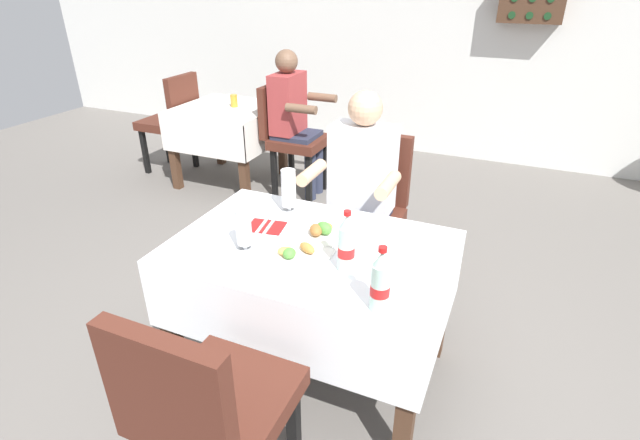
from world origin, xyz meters
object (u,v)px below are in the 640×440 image
object	(u,v)px
cola_bottle_primary	(380,283)
napkin_cutlery_set	(266,226)
beer_glass_left	(244,229)
seated_diner_far	(359,190)
chair_near_camera_side	(209,406)
background_dining_table	(228,127)
plate_far_diner	(319,230)
chair_far_diner_seat	(367,207)
background_chair_right	(290,133)
background_table_tumbler	(234,101)
plate_near_camera	(296,256)
beer_glass_middle	(289,191)
main_dining_table	(311,276)
cola_bottle_secondary	(346,245)
background_patron	(294,116)
background_chair_left	(173,118)

from	to	relation	value
cola_bottle_primary	napkin_cutlery_set	xyz separation A→B (m)	(-0.68, 0.38, -0.11)
beer_glass_left	seated_diner_far	bearing A→B (deg)	75.10
chair_near_camera_side	background_dining_table	size ratio (longest dim) A/B	1.12
seated_diner_far	background_dining_table	xyz separation A→B (m)	(-1.72, 1.26, -0.17)
plate_far_diner	chair_far_diner_seat	bearing A→B (deg)	89.28
background_chair_right	background_table_tumbler	world-z (taller)	background_chair_right
plate_near_camera	beer_glass_middle	distance (m)	0.47
main_dining_table	plate_far_diner	distance (m)	0.22
cola_bottle_secondary	background_dining_table	distance (m)	2.87
seated_diner_far	beer_glass_middle	bearing A→B (deg)	-117.32
chair_near_camera_side	background_chair_right	size ratio (longest dim) A/B	1.00
napkin_cutlery_set	chair_far_diner_seat	bearing A→B (deg)	70.11
background_dining_table	background_chair_right	size ratio (longest dim) A/B	0.89
chair_near_camera_side	background_chair_right	xyz separation A→B (m)	(-1.10, 2.77, 0.00)
beer_glass_middle	background_chair_right	xyz separation A→B (m)	(-0.86, 1.69, -0.28)
cola_bottle_primary	main_dining_table	bearing A→B (deg)	142.65
plate_near_camera	napkin_cutlery_set	world-z (taller)	plate_near_camera
main_dining_table	background_patron	distance (m)	2.23
plate_near_camera	napkin_cutlery_set	xyz separation A→B (m)	(-0.26, 0.20, -0.01)
cola_bottle_secondary	background_table_tumbler	world-z (taller)	cola_bottle_secondary
beer_glass_middle	background_chair_left	xyz separation A→B (m)	(-2.14, 1.69, -0.28)
plate_near_camera	background_chair_left	bearing A→B (deg)	138.68
napkin_cutlery_set	background_dining_table	bearing A→B (deg)	127.96
main_dining_table	chair_far_diner_seat	world-z (taller)	chair_far_diner_seat
background_chair_left	background_chair_right	xyz separation A→B (m)	(1.28, 0.00, 0.00)
background_patron	beer_glass_left	bearing A→B (deg)	-69.12
cola_bottle_primary	background_table_tumbler	distance (m)	3.11
cola_bottle_secondary	napkin_cutlery_set	world-z (taller)	cola_bottle_secondary
seated_diner_far	cola_bottle_primary	xyz separation A→B (m)	(0.43, -1.01, 0.13)
beer_glass_left	beer_glass_middle	xyz separation A→B (m)	(0.00, 0.42, 0.01)
main_dining_table	seated_diner_far	xyz separation A→B (m)	(-0.02, 0.70, 0.15)
chair_far_diner_seat	cola_bottle_secondary	xyz separation A→B (m)	(0.21, -0.93, 0.29)
main_dining_table	cola_bottle_secondary	distance (m)	0.37
seated_diner_far	beer_glass_middle	size ratio (longest dim) A/B	5.58
plate_far_diner	cola_bottle_secondary	bearing A→B (deg)	-46.95
cola_bottle_secondary	napkin_cutlery_set	size ratio (longest dim) A/B	1.38
main_dining_table	seated_diner_far	world-z (taller)	seated_diner_far
beer_glass_middle	background_table_tumbler	bearing A→B (deg)	129.72
beer_glass_middle	background_patron	bearing A→B (deg)	115.56
main_dining_table	cola_bottle_primary	world-z (taller)	cola_bottle_primary
plate_near_camera	background_dining_table	size ratio (longest dim) A/B	0.29
plate_near_camera	background_table_tumbler	size ratio (longest dim) A/B	2.30
chair_far_diner_seat	beer_glass_left	distance (m)	1.03
background_dining_table	background_patron	world-z (taller)	background_patron
napkin_cutlery_set	background_chair_right	size ratio (longest dim) A/B	0.20
beer_glass_middle	background_table_tumbler	distance (m)	2.24
chair_far_diner_seat	beer_glass_left	xyz separation A→B (m)	(-0.25, -0.96, 0.28)
chair_near_camera_side	background_chair_right	bearing A→B (deg)	111.71
chair_near_camera_side	seated_diner_far	world-z (taller)	seated_diner_far
plate_far_diner	seated_diner_far	bearing A→B (deg)	91.12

